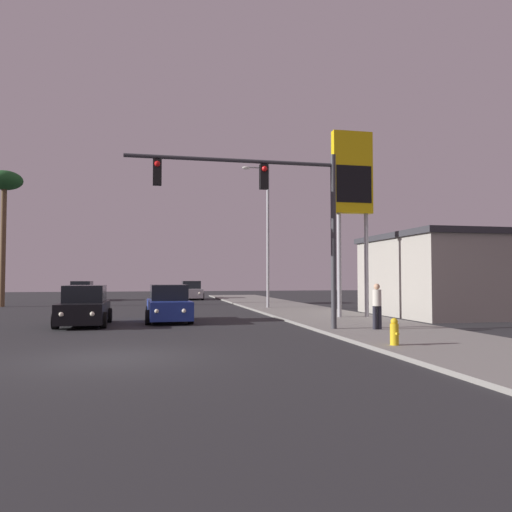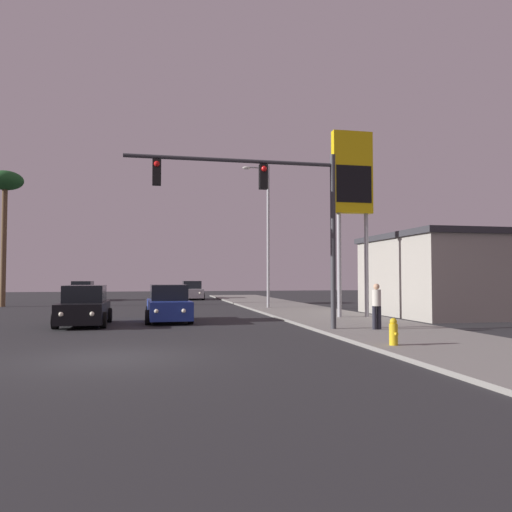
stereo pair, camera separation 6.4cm
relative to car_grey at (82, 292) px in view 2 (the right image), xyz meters
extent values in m
plane|color=#28282B|center=(4.92, -32.57, -0.76)|extent=(120.00, 120.00, 0.00)
cube|color=gray|center=(14.42, -22.57, -0.70)|extent=(5.00, 60.00, 0.12)
cube|color=gray|center=(22.92, -21.79, 1.24)|extent=(10.00, 8.00, 4.00)
cube|color=#2D2D33|center=(22.92, -21.79, 3.39)|extent=(10.30, 8.30, 0.30)
cube|color=slate|center=(0.00, -0.04, -0.18)|extent=(1.94, 4.26, 0.80)
cube|color=black|center=(0.00, 0.11, 0.57)|extent=(1.67, 2.05, 0.70)
cylinder|color=black|center=(-0.90, -1.34, -0.44)|extent=(0.24, 0.64, 0.64)
cylinder|color=black|center=(0.90, -1.34, -0.44)|extent=(0.24, 0.64, 0.64)
cylinder|color=black|center=(-0.90, 1.27, -0.44)|extent=(0.24, 0.64, 0.64)
cylinder|color=black|center=(0.90, 1.27, -0.44)|extent=(0.24, 0.64, 0.64)
sphere|color=#F2EACC|center=(-0.56, -2.16, -0.13)|extent=(0.18, 0.18, 0.18)
sphere|color=#F2EACC|center=(0.56, -2.16, -0.13)|extent=(0.18, 0.18, 0.18)
cube|color=navy|center=(6.68, -22.53, -0.18)|extent=(1.97, 4.27, 0.80)
cube|color=black|center=(6.68, -22.38, 0.57)|extent=(1.68, 2.06, 0.70)
cylinder|color=black|center=(5.78, -23.84, -0.44)|extent=(0.24, 0.64, 0.64)
cylinder|color=black|center=(7.58, -23.84, -0.44)|extent=(0.24, 0.64, 0.64)
cylinder|color=black|center=(5.78, -21.23, -0.44)|extent=(0.24, 0.64, 0.64)
cylinder|color=black|center=(7.58, -21.23, -0.44)|extent=(0.24, 0.64, 0.64)
sphere|color=#F2EACC|center=(6.13, -24.65, -0.13)|extent=(0.18, 0.18, 0.18)
sphere|color=#F2EACC|center=(7.24, -24.65, -0.13)|extent=(0.18, 0.18, 0.18)
cube|color=#B7B7BC|center=(9.47, 0.10, -0.18)|extent=(1.80, 4.20, 0.80)
cube|color=black|center=(9.47, 0.25, 0.57)|extent=(1.60, 2.00, 0.70)
cylinder|color=black|center=(8.57, -1.20, -0.44)|extent=(0.24, 0.64, 0.64)
cylinder|color=black|center=(10.37, -1.20, -0.44)|extent=(0.24, 0.64, 0.64)
cylinder|color=black|center=(8.57, 1.40, -0.44)|extent=(0.24, 0.64, 0.64)
cylinder|color=black|center=(10.37, 1.40, -0.44)|extent=(0.24, 0.64, 0.64)
sphere|color=#F2EACC|center=(8.92, -2.02, -0.13)|extent=(0.18, 0.18, 0.18)
sphere|color=#F2EACC|center=(10.03, -2.02, -0.13)|extent=(0.18, 0.18, 0.18)
cube|color=black|center=(3.16, -23.58, -0.18)|extent=(1.82, 4.21, 0.80)
cube|color=black|center=(3.16, -23.43, 0.57)|extent=(1.61, 2.01, 0.70)
cylinder|color=black|center=(2.26, -24.88, -0.44)|extent=(0.24, 0.64, 0.64)
cylinder|color=black|center=(4.06, -24.88, -0.44)|extent=(0.24, 0.64, 0.64)
cylinder|color=black|center=(2.26, -22.28, -0.44)|extent=(0.24, 0.64, 0.64)
cylinder|color=black|center=(4.06, -22.28, -0.44)|extent=(0.24, 0.64, 0.64)
sphere|color=#F2EACC|center=(2.60, -25.70, -0.13)|extent=(0.18, 0.18, 0.18)
sphere|color=#F2EACC|center=(3.72, -25.70, -0.13)|extent=(0.18, 0.18, 0.18)
cylinder|color=#38383D|center=(12.54, -28.04, 2.61)|extent=(0.20, 0.20, 6.50)
cylinder|color=#38383D|center=(8.73, -28.04, 5.46)|extent=(7.61, 0.14, 0.14)
cube|color=black|center=(9.87, -28.04, 4.91)|extent=(0.30, 0.24, 0.90)
sphere|color=red|center=(9.87, -28.18, 5.18)|extent=(0.20, 0.20, 0.20)
cube|color=black|center=(6.07, -28.04, 4.91)|extent=(0.30, 0.24, 0.90)
sphere|color=red|center=(6.07, -28.18, 5.18)|extent=(0.20, 0.20, 0.20)
cylinder|color=#99999E|center=(13.11, -14.96, 3.86)|extent=(0.18, 0.18, 9.00)
cylinder|color=#99999E|center=(12.41, -14.96, 8.21)|extent=(1.40, 0.10, 0.10)
ellipsoid|color=silver|center=(11.71, -14.96, 8.16)|extent=(0.50, 0.24, 0.20)
cylinder|color=#99999E|center=(14.74, -22.99, 1.86)|extent=(0.20, 0.20, 5.00)
cylinder|color=#99999E|center=(16.14, -22.99, 1.86)|extent=(0.20, 0.20, 5.00)
cube|color=yellow|center=(15.44, -22.99, 6.36)|extent=(2.00, 0.40, 4.00)
cube|color=black|center=(15.44, -23.20, 5.76)|extent=(1.80, 0.03, 1.80)
cylinder|color=gold|center=(12.59, -32.61, -0.34)|extent=(0.24, 0.24, 0.60)
sphere|color=gold|center=(12.59, -32.61, 0.02)|extent=(0.20, 0.20, 0.20)
cylinder|color=gold|center=(12.59, -32.78, -0.31)|extent=(0.08, 0.10, 0.08)
cylinder|color=#23232D|center=(13.92, -28.56, -0.22)|extent=(0.16, 0.16, 0.85)
cylinder|color=#23232D|center=(14.10, -28.56, -0.22)|extent=(0.16, 0.16, 0.85)
cylinder|color=beige|center=(14.01, -28.56, 0.51)|extent=(0.32, 0.32, 0.60)
sphere|color=tan|center=(14.01, -28.56, 0.92)|extent=(0.22, 0.22, 0.22)
cylinder|color=brown|center=(-4.09, -8.57, 3.36)|extent=(0.36, 0.36, 8.24)
ellipsoid|color=#1E5123|center=(-4.09, -8.57, 7.96)|extent=(2.40, 2.40, 1.32)
camera|label=1|loc=(5.90, -45.57, 1.26)|focal=35.00mm
camera|label=2|loc=(5.96, -45.58, 1.26)|focal=35.00mm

